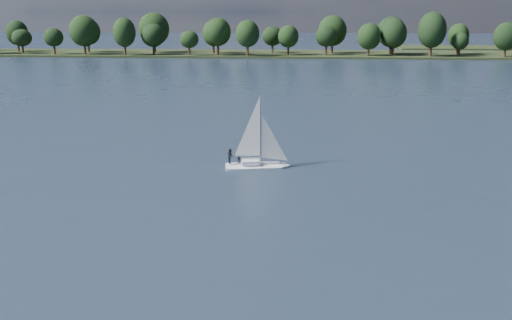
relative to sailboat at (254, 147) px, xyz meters
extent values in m
plane|color=#233342|center=(0.74, 57.97, -2.36)|extent=(700.00, 700.00, 0.00)
cube|color=black|center=(0.74, 169.97, -2.36)|extent=(660.00, 40.00, 1.50)
cube|color=white|center=(0.12, 0.00, -2.36)|extent=(6.64, 3.00, 0.75)
cube|color=white|center=(0.12, 0.00, -1.60)|extent=(2.07, 1.48, 0.47)
cylinder|color=silver|center=(0.12, 0.00, 1.93)|extent=(0.11, 0.11, 7.55)
imported|color=black|center=(-1.62, 0.21, -1.00)|extent=(0.42, 0.61, 1.63)
imported|color=black|center=(-2.54, -0.17, -1.00)|extent=(0.85, 0.96, 1.63)
camera|label=1|loc=(4.72, -60.09, 14.29)|focal=40.00mm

